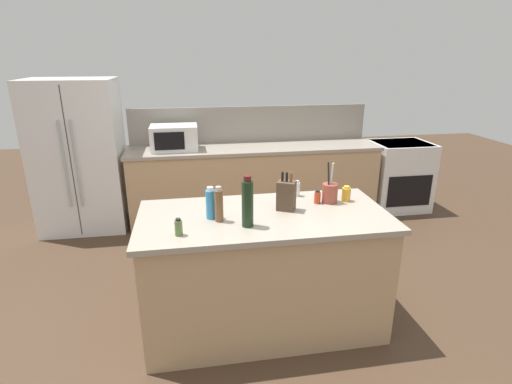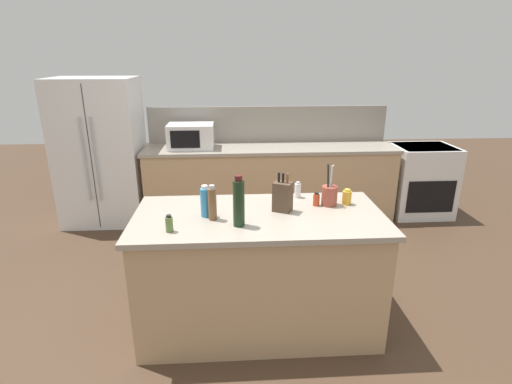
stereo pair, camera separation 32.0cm
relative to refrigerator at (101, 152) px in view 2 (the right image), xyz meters
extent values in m
plane|color=#473323|center=(1.80, -2.25, -0.89)|extent=(14.00, 14.00, 0.00)
cube|color=tan|center=(2.10, -0.05, -0.44)|extent=(3.11, 0.62, 0.90)
cube|color=#9E9384|center=(2.10, -0.05, 0.03)|extent=(3.15, 0.66, 0.04)
cube|color=gray|center=(2.10, 0.27, 0.28)|extent=(3.11, 0.03, 0.46)
cube|color=tan|center=(1.80, -2.25, -0.44)|extent=(1.76, 0.82, 0.90)
cube|color=#9E9384|center=(1.80, -2.25, 0.03)|extent=(1.82, 0.88, 0.04)
cube|color=white|center=(0.00, 0.00, 0.00)|extent=(0.98, 0.72, 1.78)
cube|color=#2D2D2D|center=(0.00, -0.36, 0.00)|extent=(0.01, 0.00, 1.69)
cylinder|color=#ADB2B7|center=(-0.06, -0.38, 0.00)|extent=(0.02, 0.02, 0.98)
cylinder|color=#ADB2B7|center=(0.06, -0.38, 0.00)|extent=(0.02, 0.02, 0.98)
cube|color=white|center=(4.09, -0.05, -0.43)|extent=(0.76, 0.64, 0.92)
cube|color=black|center=(4.09, -0.37, -0.55)|extent=(0.61, 0.01, 0.41)
cube|color=black|center=(4.09, -0.05, 0.02)|extent=(0.68, 0.58, 0.02)
cube|color=white|center=(1.12, -0.05, 0.20)|extent=(0.55, 0.38, 0.30)
cube|color=black|center=(1.07, -0.24, 0.20)|extent=(0.34, 0.01, 0.21)
cube|color=#4C3828|center=(1.98, -2.19, 0.16)|extent=(0.16, 0.15, 0.22)
cylinder|color=black|center=(1.95, -2.18, 0.30)|extent=(0.02, 0.02, 0.07)
cylinder|color=black|center=(1.98, -2.19, 0.30)|extent=(0.02, 0.02, 0.07)
cylinder|color=brown|center=(2.01, -2.21, 0.30)|extent=(0.02, 0.02, 0.07)
cylinder|color=brown|center=(2.35, -2.09, 0.12)|extent=(0.12, 0.12, 0.15)
cylinder|color=olive|center=(2.37, -2.08, 0.28)|extent=(0.01, 0.05, 0.18)
cylinder|color=black|center=(2.33, -2.09, 0.28)|extent=(0.01, 0.05, 0.18)
cylinder|color=#B2B2B7|center=(2.35, -2.11, 0.28)|extent=(0.01, 0.03, 0.18)
cylinder|color=gold|center=(2.49, -2.09, 0.10)|extent=(0.07, 0.07, 0.11)
cylinder|color=gold|center=(2.49, -2.09, 0.16)|extent=(0.05, 0.05, 0.02)
cylinder|color=#567038|center=(1.20, -2.51, 0.10)|extent=(0.05, 0.05, 0.10)
cylinder|color=black|center=(1.20, -2.51, 0.16)|extent=(0.03, 0.03, 0.02)
cylinder|color=#3384BC|center=(1.42, -2.26, 0.15)|extent=(0.07, 0.07, 0.21)
cylinder|color=white|center=(1.42, -2.26, 0.27)|extent=(0.04, 0.04, 0.02)
cylinder|color=silver|center=(2.14, -1.91, 0.11)|extent=(0.05, 0.05, 0.12)
cylinder|color=#B2B2B7|center=(2.14, -1.91, 0.17)|extent=(0.03, 0.03, 0.02)
cylinder|color=#B73D1E|center=(2.25, -2.10, 0.09)|extent=(0.05, 0.05, 0.09)
cylinder|color=black|center=(2.25, -2.10, 0.15)|extent=(0.03, 0.03, 0.02)
cylinder|color=black|center=(1.65, -2.44, 0.21)|extent=(0.08, 0.08, 0.32)
cylinder|color=#4C1919|center=(1.65, -2.44, 0.38)|extent=(0.05, 0.05, 0.04)
cylinder|color=brown|center=(1.47, -2.32, 0.16)|extent=(0.06, 0.06, 0.23)
cylinder|color=#B2B2B7|center=(1.47, -2.32, 0.29)|extent=(0.04, 0.04, 0.03)
camera|label=1|loc=(1.29, -4.88, 1.15)|focal=28.00mm
camera|label=2|loc=(1.61, -4.92, 1.15)|focal=28.00mm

